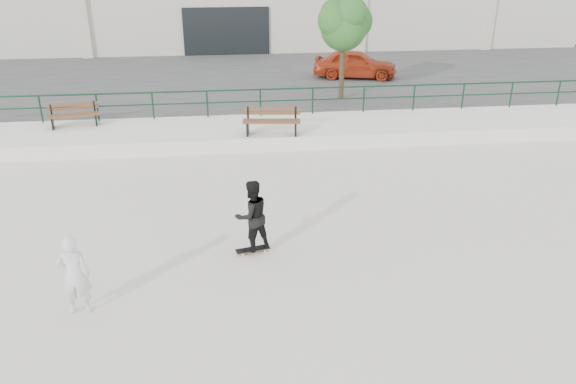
{
  "coord_description": "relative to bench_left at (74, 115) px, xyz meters",
  "views": [
    {
      "loc": [
        -0.43,
        -9.96,
        6.46
      ],
      "look_at": [
        1.0,
        2.0,
        1.15
      ],
      "focal_mm": 35.0,
      "sensor_mm": 36.0,
      "label": 1
    }
  ],
  "objects": [
    {
      "name": "bench_right",
      "position": [
        6.94,
        -1.75,
        0.05
      ],
      "size": [
        2.02,
        0.8,
        0.91
      ],
      "rotation": [
        0.0,
        0.0,
        -0.12
      ],
      "color": "brown",
      "rests_on": "ledge"
    },
    {
      "name": "skateboard",
      "position": [
        5.83,
        -8.94,
        -0.83
      ],
      "size": [
        0.8,
        0.37,
        0.09
      ],
      "rotation": [
        0.0,
        0.0,
        0.22
      ],
      "color": "black",
      "rests_on": "ground"
    },
    {
      "name": "railing",
      "position": [
        5.73,
        0.58,
        0.34
      ],
      "size": [
        28.0,
        0.06,
        1.03
      ],
      "color": "#133420",
      "rests_on": "ledge"
    },
    {
      "name": "standing_skater",
      "position": [
        5.83,
        -8.94,
        0.03
      ],
      "size": [
        1.0,
        0.92,
        1.68
      ],
      "primitive_type": "imported",
      "rotation": [
        0.0,
        0.0,
        3.57
      ],
      "color": "black",
      "rests_on": "skateboard"
    },
    {
      "name": "seated_skater",
      "position": [
        2.4,
        -10.82,
        -0.08
      ],
      "size": [
        0.61,
        0.41,
        1.64
      ],
      "primitive_type": "imported",
      "rotation": [
        0.0,
        0.0,
        3.17
      ],
      "color": "silver",
      "rests_on": "ground"
    },
    {
      "name": "parking_strip",
      "position": [
        5.73,
        7.78,
        -0.65
      ],
      "size": [
        60.0,
        14.0,
        0.5
      ],
      "primitive_type": "cube",
      "color": "#3C3C3C",
      "rests_on": "ground"
    },
    {
      "name": "tree",
      "position": [
        10.32,
        2.75,
        2.72
      ],
      "size": [
        2.34,
        2.08,
        4.16
      ],
      "color": "#4E3B27",
      "rests_on": "parking_strip"
    },
    {
      "name": "ledge",
      "position": [
        5.73,
        -0.72,
        -0.65
      ],
      "size": [
        30.0,
        3.0,
        0.5
      ],
      "primitive_type": "cube",
      "color": "silver",
      "rests_on": "ground"
    },
    {
      "name": "bench_left",
      "position": [
        0.0,
        0.0,
        0.0
      ],
      "size": [
        1.83,
        0.86,
        0.81
      ],
      "rotation": [
        0.0,
        0.0,
        0.21
      ],
      "color": "brown",
      "rests_on": "ledge"
    },
    {
      "name": "red_car",
      "position": [
        11.78,
        6.68,
        0.28
      ],
      "size": [
        4.26,
        2.49,
        1.36
      ],
      "primitive_type": "imported",
      "rotation": [
        0.0,
        0.0,
        1.34
      ],
      "color": "#A42E14",
      "rests_on": "parking_strip"
    },
    {
      "name": "ground",
      "position": [
        5.73,
        -10.22,
        -0.9
      ],
      "size": [
        120.0,
        120.0,
        0.0
      ],
      "primitive_type": "plane",
      "color": "beige",
      "rests_on": "ground"
    }
  ]
}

